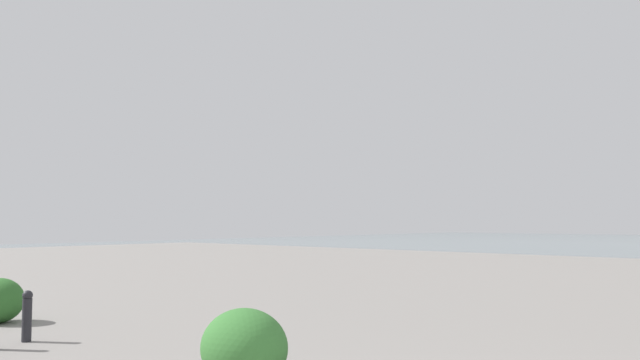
% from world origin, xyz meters
% --- Properties ---
extents(bollard_mid, '(0.13, 0.13, 0.66)m').
position_xyz_m(bollard_mid, '(6.62, -1.17, 0.35)').
color(bollard_mid, '#232328').
rests_on(bollard_mid, ground).
extents(shrub_low, '(0.87, 0.78, 0.74)m').
position_xyz_m(shrub_low, '(2.81, -1.49, 0.37)').
color(shrub_low, '#387533').
rests_on(shrub_low, ground).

